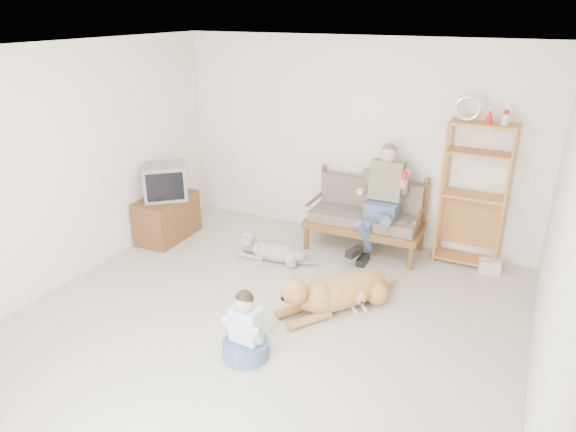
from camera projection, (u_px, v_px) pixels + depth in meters
The scene contains 16 objects.
floor at pixel (254, 334), 5.12m from camera, with size 5.50×5.50×0.00m, color beige.
ceiling at pixel (245, 51), 4.10m from camera, with size 5.50×5.50×0.00m, color silver.
wall_back at pixel (353, 141), 6.89m from camera, with size 5.00×5.00×0.00m, color silver.
wall_left at pixel (53, 171), 5.63m from camera, with size 5.50×5.50×0.00m, color silver.
wall_right at pixel (559, 266), 3.59m from camera, with size 5.50×5.50×0.00m, color silver.
loveseat at pixel (366, 214), 6.77m from camera, with size 1.51×0.73×0.95m.
man at pixel (378, 208), 6.46m from camera, with size 0.55×0.79×1.28m.
etagere at pixel (474, 194), 6.22m from camera, with size 0.80×0.35×2.09m.
book_stack at pixel (489, 266), 6.28m from camera, with size 0.24×0.18×0.16m, color white.
tv_stand at pixel (167, 218), 7.14m from camera, with size 0.52×0.91×0.60m.
crt_tv at pixel (165, 182), 6.91m from camera, with size 0.72×0.71×0.47m.
wall_outlet at pixel (271, 200), 7.79m from camera, with size 0.12×0.02×0.08m, color silver.
golden_retriever at pixel (334, 293), 5.47m from camera, with size 1.02×1.42×0.49m.
shaggy_dog at pixel (271, 250), 6.57m from camera, with size 1.12×0.31×0.33m.
terrier at pixel (355, 294), 5.62m from camera, with size 0.45×0.55×0.25m.
child at pixel (246, 333), 4.71m from camera, with size 0.44×0.44×0.69m.
Camera 1 is at (2.21, -3.70, 3.03)m, focal length 32.00 mm.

